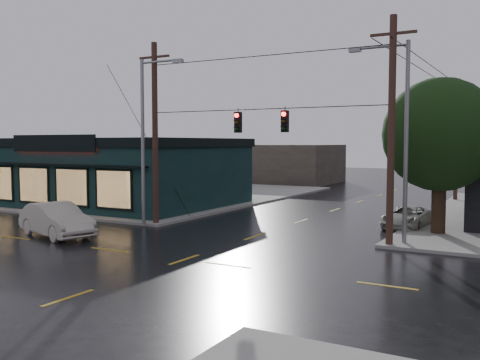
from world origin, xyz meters
The scene contains 14 objects.
ground_plane centered at (0.00, 0.00, 0.00)m, with size 160.00×160.00×0.00m, color black.
sidewalk_nw centered at (-20.00, 20.00, 0.07)m, with size 28.00×28.00×0.15m, color gray.
pizza_shop centered at (-15.00, 12.94, 2.56)m, with size 16.30×12.34×4.90m.
corner_tree centered at (7.91, 10.66, 5.01)m, with size 5.62×5.62×7.70m.
utility_pole_nw centered at (-6.50, 6.50, 0.00)m, with size 2.00×0.32×10.15m, color black, non-canonical shape.
utility_pole_ne centered at (6.50, 6.50, 0.00)m, with size 2.00×0.32×10.15m, color black, non-canonical shape.
utility_pole_far_a centered at (6.50, 28.00, 0.00)m, with size 2.00×0.32×9.65m, color black, non-canonical shape.
utility_pole_far_b centered at (6.50, 48.00, 0.00)m, with size 2.00×0.32×9.15m, color black, non-canonical shape.
span_signal_assembly centered at (0.10, 6.50, 5.70)m, with size 13.00×0.48×1.23m.
streetlight_nw centered at (-6.80, 5.80, 0.00)m, with size 5.40×0.30×9.15m, color gray, non-canonical shape.
streetlight_ne centered at (7.00, 7.20, 0.00)m, with size 5.40×0.30×9.15m, color gray, non-canonical shape.
bg_building_west centered at (-14.00, 40.00, 2.20)m, with size 12.00×10.00×4.40m, color #3A302A.
sedan_cream centered at (-8.54, 1.22, 0.84)m, with size 1.77×5.08×1.67m, color #B2A99C.
suv_silver centered at (6.00, 12.45, 0.59)m, with size 1.96×4.25×1.18m, color #B8B8AA.
Camera 1 is at (12.14, -17.20, 4.64)m, focal length 40.00 mm.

